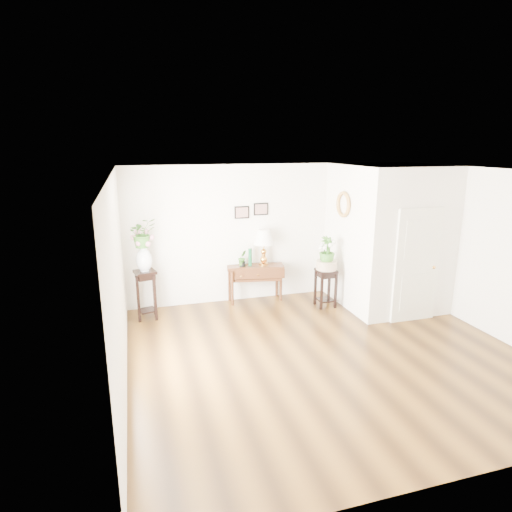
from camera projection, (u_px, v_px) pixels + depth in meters
name	position (u px, v px, depth m)	size (l,w,h in m)	color
floor	(326.00, 353.00, 6.69)	(6.00, 5.50, 0.02)	#5B3A12
ceiling	(335.00, 172.00, 5.98)	(6.00, 5.50, 0.02)	white
wall_back	(272.00, 232.00, 8.89)	(6.00, 0.02, 2.80)	white
wall_front	(467.00, 351.00, 3.78)	(6.00, 0.02, 2.80)	white
wall_left	(119.00, 286.00, 5.53)	(0.02, 5.50, 2.80)	white
wall_right	(494.00, 254.00, 7.15)	(0.02, 5.50, 2.80)	white
partition	(387.00, 236.00, 8.56)	(1.80, 1.95, 2.80)	white
door	(417.00, 266.00, 7.72)	(0.90, 0.05, 2.10)	silver
art_print_left	(242.00, 212.00, 8.58)	(0.30, 0.02, 0.25)	black
art_print_right	(261.00, 209.00, 8.68)	(0.30, 0.02, 0.25)	black
wall_ornament	(343.00, 204.00, 8.25)	(0.51, 0.51, 0.07)	#AE722F
console_table	(255.00, 283.00, 8.87)	(1.16, 0.39, 0.77)	#35170A
table_lamp	(264.00, 248.00, 8.73)	(0.42, 0.42, 0.74)	gold
green_vase	(250.00, 258.00, 8.70)	(0.07, 0.07, 0.36)	#114E27
potted_plant	(242.00, 259.00, 8.66)	(0.18, 0.14, 0.32)	#326A20
plant_stand_a	(146.00, 295.00, 7.95)	(0.36, 0.36, 0.93)	black
porcelain_vase	(144.00, 259.00, 7.78)	(0.29, 0.29, 0.50)	silver
lily_arrangement	(142.00, 235.00, 7.66)	(0.48, 0.42, 0.53)	#326A20
plant_stand_b	(325.00, 288.00, 8.56)	(0.36, 0.36, 0.77)	black
ceramic_bowl	(326.00, 265.00, 8.44)	(0.40, 0.40, 0.18)	#B8AB94
narcissus	(327.00, 250.00, 8.37)	(0.30, 0.30, 0.54)	#326A20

